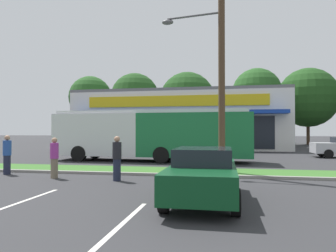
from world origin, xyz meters
TOP-DOWN VIEW (x-y plane):
  - grass_median at (0.00, 14.00)m, footprint 56.00×2.20m
  - curb_lip at (0.00, 12.78)m, footprint 56.00×0.24m
  - parking_stripe_1 at (-2.37, 6.65)m, footprint 0.12×4.80m
  - parking_stripe_2 at (1.03, 5.26)m, footprint 0.12×4.80m
  - storefront_building at (-1.74, 36.83)m, footprint 22.60×14.99m
  - tree_far_left at (-17.99, 46.12)m, footprint 6.72×6.72m
  - tree_left at (-9.56, 42.52)m, footprint 6.91×6.91m
  - tree_mid_left at (-2.54, 46.92)m, footprint 8.40×8.40m
  - tree_mid at (7.61, 45.25)m, footprint 6.90×6.90m
  - tree_mid_right at (14.69, 46.33)m, footprint 8.33×8.33m
  - utility_pole at (2.88, 13.82)m, footprint 3.11×2.39m
  - city_bus at (-1.55, 19.11)m, footprint 12.82×2.98m
  - car_0 at (-9.03, 25.84)m, footprint 4.71×1.95m
  - car_1 at (2.56, 8.26)m, footprint 1.90×4.41m
  - car_3 at (-2.72, 25.85)m, footprint 4.10×1.98m
  - pedestrian_near_bench at (-1.02, 11.19)m, footprint 0.35×0.35m
  - pedestrian_by_pole at (-6.50, 12.01)m, footprint 0.36×0.36m
  - pedestrian_mid at (-3.79, 11.35)m, footprint 0.34×0.34m

SIDE VIEW (x-z plane):
  - parking_stripe_1 at x=-2.37m, z-range 0.00..0.01m
  - parking_stripe_2 at x=1.03m, z-range 0.00..0.01m
  - grass_median at x=0.00m, z-range 0.00..0.12m
  - curb_lip at x=0.00m, z-range 0.00..0.12m
  - car_1 at x=2.56m, z-range 0.03..1.50m
  - car_0 at x=-9.03m, z-range 0.02..1.57m
  - car_3 at x=-2.72m, z-range 0.02..1.58m
  - pedestrian_mid at x=-3.79m, z-range 0.00..1.69m
  - pedestrian_near_bench at x=-1.02m, z-range 0.00..1.76m
  - pedestrian_by_pole at x=-6.50m, z-range 0.00..1.77m
  - city_bus at x=-1.55m, z-range 0.14..3.39m
  - storefront_building at x=-1.74m, z-range 0.00..6.30m
  - utility_pole at x=2.88m, z-range 0.35..10.55m
  - tree_mid_right at x=14.69m, z-range 1.24..12.05m
  - tree_left at x=-9.56m, z-range 1.63..11.83m
  - tree_mid_left at x=-2.54m, z-range 1.27..12.21m
  - tree_far_left at x=-17.99m, z-range 1.96..12.63m
  - tree_mid at x=7.61m, z-range 1.95..12.79m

